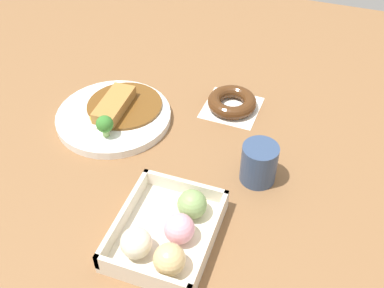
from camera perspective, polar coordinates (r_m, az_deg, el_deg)
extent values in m
plane|color=brown|center=(0.90, -3.45, -2.14)|extent=(1.60, 1.60, 0.00)
cylinder|color=white|center=(1.00, -9.74, 3.37)|extent=(0.24, 0.24, 0.02)
cylinder|color=brown|center=(1.01, -8.42, 4.81)|extent=(0.16, 0.16, 0.01)
cube|color=#A87538|center=(0.99, -9.68, 4.90)|extent=(0.12, 0.05, 0.02)
cylinder|color=white|center=(0.98, -11.92, 2.84)|extent=(0.05, 0.05, 0.00)
ellipsoid|color=yellow|center=(0.97, -12.00, 3.26)|extent=(0.02, 0.02, 0.01)
cylinder|color=#8CB766|center=(0.93, -10.69, 1.49)|extent=(0.01, 0.01, 0.02)
sphere|color=#387A2D|center=(0.92, -10.86, 2.48)|extent=(0.03, 0.03, 0.03)
cube|color=beige|center=(0.78, -3.24, -11.30)|extent=(0.20, 0.16, 0.01)
cube|color=beige|center=(0.71, -6.22, -16.08)|extent=(0.01, 0.16, 0.03)
cube|color=beige|center=(0.81, -0.83, -5.36)|extent=(0.01, 0.16, 0.03)
cube|color=beige|center=(0.74, 2.21, -11.93)|extent=(0.20, 0.01, 0.03)
cube|color=beige|center=(0.78, -8.49, -8.81)|extent=(0.20, 0.01, 0.03)
sphere|color=#DBB77A|center=(0.71, -2.85, -14.18)|extent=(0.05, 0.05, 0.05)
sphere|color=pink|center=(0.74, -1.61, -10.51)|extent=(0.05, 0.05, 0.05)
sphere|color=#84A860|center=(0.77, 0.02, -7.54)|extent=(0.05, 0.05, 0.05)
sphere|color=#EFE5C6|center=(0.73, -7.00, -12.16)|extent=(0.05, 0.05, 0.05)
cube|color=white|center=(1.02, 4.97, 4.57)|extent=(0.12, 0.12, 0.00)
torus|color=#4C2B14|center=(1.02, 5.02, 5.26)|extent=(0.11, 0.11, 0.03)
cylinder|color=#33476B|center=(0.85, 8.36, -2.40)|extent=(0.07, 0.07, 0.08)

